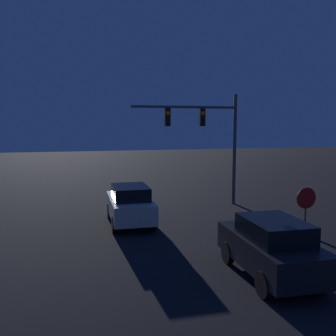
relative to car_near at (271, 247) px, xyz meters
The scene contains 4 objects.
car_near is the anchor object (origin of this frame).
car_far 7.12m from the car_near, 114.49° to the left, with size 1.79×3.83×1.68m.
traffic_signal_mast 9.84m from the car_near, 80.37° to the left, with size 5.60×0.30×5.80m.
stop_sign 3.66m from the car_near, 41.19° to the left, with size 0.76×0.07×2.02m.
Camera 1 is at (-3.52, 0.45, 4.26)m, focal length 40.00 mm.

